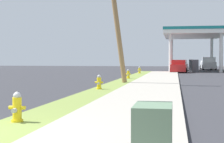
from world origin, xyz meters
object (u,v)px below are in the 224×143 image
object	(u,v)px
fire_hydrant_nearest	(17,109)
fire_hydrant_third	(128,74)
truck_white_at_forecourt	(208,64)
utility_pole_midground	(116,14)
fire_hydrant_second	(99,83)
fire_hydrant_fourth	(139,70)
car_red_by_far_pump	(179,67)
car_silver_by_near_pump	(181,66)

from	to	relation	value
fire_hydrant_nearest	fire_hydrant_third	distance (m)	20.43
fire_hydrant_nearest	truck_white_at_forecourt	bearing A→B (deg)	80.17
fire_hydrant_third	utility_pole_midground	world-z (taller)	utility_pole_midground
fire_hydrant_second	fire_hydrant_third	distance (m)	10.54
fire_hydrant_fourth	fire_hydrant_third	bearing A→B (deg)	-89.19
fire_hydrant_third	fire_hydrant_fourth	xyz separation A→B (m)	(-0.15, 10.71, 0.00)
fire_hydrant_nearest	fire_hydrant_third	bearing A→B (deg)	89.72
fire_hydrant_fourth	utility_pole_midground	size ratio (longest dim) A/B	0.08
fire_hydrant_nearest	fire_hydrant_second	xyz separation A→B (m)	(-0.05, 9.90, 0.00)
fire_hydrant_second	fire_hydrant_fourth	xyz separation A→B (m)	(-0.01, 21.25, 0.00)
fire_hydrant_third	car_red_by_far_pump	world-z (taller)	car_red_by_far_pump
fire_hydrant_fourth	car_silver_by_near_pump	bearing A→B (deg)	70.62
fire_hydrant_second	fire_hydrant_third	world-z (taller)	same
fire_hydrant_fourth	car_silver_by_near_pump	world-z (taller)	car_silver_by_near_pump
fire_hydrant_second	utility_pole_midground	world-z (taller)	utility_pole_midground
fire_hydrant_fourth	truck_white_at_forecourt	xyz separation A→B (m)	(8.97, 20.30, 0.47)
car_silver_by_near_pump	car_red_by_far_pump	size ratio (longest dim) A/B	0.99
fire_hydrant_second	car_red_by_far_pump	size ratio (longest dim) A/B	0.16
fire_hydrant_nearest	fire_hydrant_second	distance (m)	9.90
fire_hydrant_third	fire_hydrant_second	bearing A→B (deg)	-90.79
car_silver_by_near_pump	fire_hydrant_nearest	bearing A→B (deg)	-95.86
utility_pole_midground	car_red_by_far_pump	xyz separation A→B (m)	(4.29, 21.91, -3.91)
utility_pole_midground	fire_hydrant_second	bearing A→B (deg)	-89.71
fire_hydrant_second	utility_pole_midground	bearing A→B (deg)	90.29
fire_hydrant_third	car_red_by_far_pump	distance (m)	17.27
fire_hydrant_second	truck_white_at_forecourt	world-z (taller)	truck_white_at_forecourt
fire_hydrant_fourth	car_silver_by_near_pump	xyz separation A→B (m)	(4.59, 13.06, 0.28)
truck_white_at_forecourt	fire_hydrant_third	bearing A→B (deg)	-105.87
car_silver_by_near_pump	truck_white_at_forecourt	bearing A→B (deg)	58.86
utility_pole_midground	car_silver_by_near_pump	bearing A→B (deg)	80.93
fire_hydrant_fourth	fire_hydrant_second	bearing A→B (deg)	-89.98
fire_hydrant_fourth	car_red_by_far_pump	world-z (taller)	car_red_by_far_pump
fire_hydrant_fourth	truck_white_at_forecourt	distance (m)	22.20
fire_hydrant_fourth	truck_white_at_forecourt	size ratio (longest dim) A/B	0.14
car_red_by_far_pump	fire_hydrant_nearest	bearing A→B (deg)	-96.46
fire_hydrant_fourth	utility_pole_midground	distance (m)	16.39
car_silver_by_near_pump	car_red_by_far_pump	world-z (taller)	same
fire_hydrant_nearest	car_silver_by_near_pump	size ratio (longest dim) A/B	0.16
fire_hydrant_third	fire_hydrant_nearest	bearing A→B (deg)	-90.28
fire_hydrant_nearest	fire_hydrant_third	xyz separation A→B (m)	(0.10, 20.43, 0.00)
fire_hydrant_nearest	car_silver_by_near_pump	world-z (taller)	car_silver_by_near_pump
fire_hydrant_third	truck_white_at_forecourt	distance (m)	32.25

